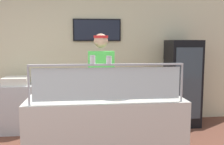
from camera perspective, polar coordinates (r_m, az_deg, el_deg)
shop_rear_unit at (r=5.33m, az=-3.50°, el=3.70°), size 6.32×0.13×2.70m
serving_counter at (r=3.38m, az=-1.40°, el=-13.49°), size 1.92×0.69×0.95m
sneeze_guard at (r=2.91m, az=-0.94°, el=-1.34°), size 1.74×0.06×0.45m
pizza_tray at (r=3.27m, az=0.73°, el=-5.17°), size 0.42×0.42×0.04m
pizza_server at (r=3.25m, az=0.65°, el=-4.87°), size 0.11×0.29×0.01m
parmesan_shaker at (r=2.88m, az=-4.26°, el=2.70°), size 0.06×0.06×0.10m
pepper_flake_shaker at (r=2.89m, az=-0.68°, el=2.65°), size 0.06×0.06×0.09m
worker_figure at (r=3.93m, az=-2.32°, el=-2.58°), size 0.41×0.50×1.76m
drink_fridge at (r=5.31m, az=15.11°, el=-2.20°), size 0.60×0.60×1.67m
prep_shelf at (r=5.12m, az=-20.01°, el=-7.28°), size 0.70×0.55×0.87m
pizza_box_stack at (r=5.02m, az=-20.15°, el=-1.71°), size 0.47×0.46×0.14m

